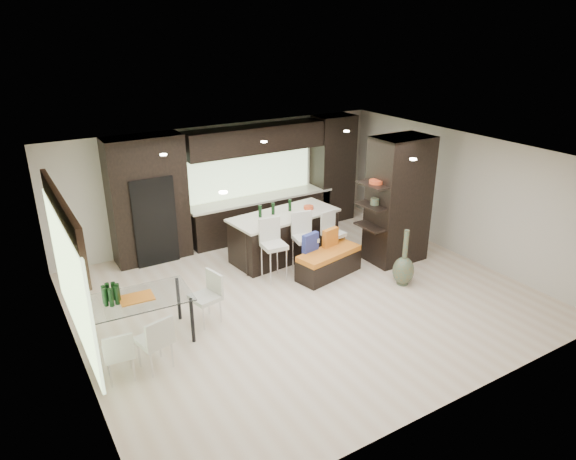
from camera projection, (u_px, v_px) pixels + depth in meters
ground at (304, 296)px, 9.73m from camera, size 8.00×8.00×0.00m
back_wall at (224, 182)px, 11.99m from camera, size 8.00×0.02×2.70m
left_wall at (70, 285)px, 7.30m from camera, size 0.02×7.00×2.70m
right_wall at (460, 195)px, 11.14m from camera, size 0.02×7.00×2.70m
ceiling at (306, 157)px, 8.71m from camera, size 8.00×7.00×0.02m
window_left at (70, 279)px, 7.48m from camera, size 0.04×3.20×1.90m
window_back at (247, 171)px, 12.17m from camera, size 3.40×0.04×1.20m
stone_accent at (62, 221)px, 7.15m from camera, size 0.08×3.00×0.80m
ceiling_spots at (298, 155)px, 8.92m from camera, size 4.00×3.00×0.02m
back_cabinetry at (249, 183)px, 11.97m from camera, size 6.80×0.68×2.70m
refrigerator at (151, 218)px, 10.93m from camera, size 0.90×0.68×1.90m
partition_column at (398, 200)px, 10.78m from camera, size 1.20×0.80×2.70m
kitchen_island at (284, 235)px, 11.21m from camera, size 2.50×1.29×1.00m
stool_left at (274, 256)px, 10.19m from camera, size 0.49×0.49×1.02m
stool_mid at (305, 249)px, 10.54m from camera, size 0.51×0.51×1.01m
stool_right at (333, 243)px, 10.93m from camera, size 0.46×0.46×0.91m
bench at (329, 263)px, 10.44m from camera, size 1.50×0.82×0.54m
floor_vase at (405, 257)px, 9.98m from camera, size 0.51×0.51×1.15m
dining_table at (140, 320)px, 8.20m from camera, size 1.72×1.04×0.80m
chair_near at (154, 344)px, 7.58m from camera, size 0.54×0.54×0.83m
chair_far at (119, 356)px, 7.36m from camera, size 0.45×0.45×0.76m
chair_end at (206, 301)px, 8.74m from camera, size 0.53×0.53×0.83m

